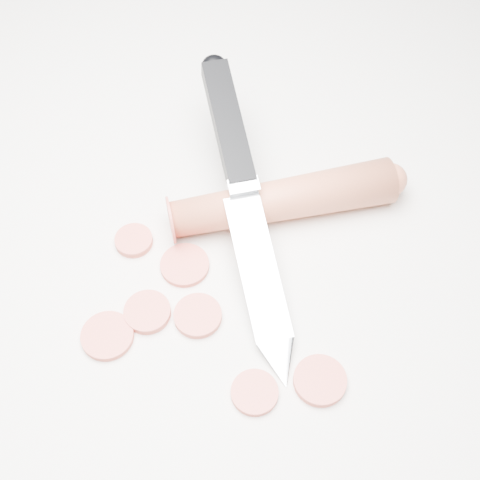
% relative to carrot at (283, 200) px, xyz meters
% --- Properties ---
extents(ground, '(2.40, 2.40, 0.00)m').
position_rel_carrot_xyz_m(ground, '(-0.03, -0.09, -0.02)').
color(ground, white).
rests_on(ground, ground).
extents(carrot, '(0.18, 0.14, 0.04)m').
position_rel_carrot_xyz_m(carrot, '(0.00, 0.00, 0.00)').
color(carrot, '#C15939').
rests_on(carrot, ground).
extents(carrot_slice_0, '(0.04, 0.04, 0.01)m').
position_rel_carrot_xyz_m(carrot_slice_0, '(-0.09, -0.16, -0.02)').
color(carrot_slice_0, '#D34E40').
rests_on(carrot_slice_0, ground).
extents(carrot_slice_1, '(0.04, 0.04, 0.01)m').
position_rel_carrot_xyz_m(carrot_slice_1, '(-0.07, -0.13, -0.02)').
color(carrot_slice_1, '#D34E40').
rests_on(carrot_slice_1, ground).
extents(carrot_slice_2, '(0.04, 0.04, 0.01)m').
position_rel_carrot_xyz_m(carrot_slice_2, '(-0.06, -0.08, -0.02)').
color(carrot_slice_2, '#D34E40').
rests_on(carrot_slice_2, ground).
extents(carrot_slice_3, '(0.04, 0.04, 0.01)m').
position_rel_carrot_xyz_m(carrot_slice_3, '(-0.03, -0.12, -0.02)').
color(carrot_slice_3, '#D34E40').
rests_on(carrot_slice_3, ground).
extents(carrot_slice_4, '(0.04, 0.04, 0.01)m').
position_rel_carrot_xyz_m(carrot_slice_4, '(0.08, -0.14, -0.02)').
color(carrot_slice_4, '#D34E40').
rests_on(carrot_slice_4, ground).
extents(carrot_slice_5, '(0.03, 0.03, 0.01)m').
position_rel_carrot_xyz_m(carrot_slice_5, '(-0.11, -0.07, -0.02)').
color(carrot_slice_5, '#D34E40').
rests_on(carrot_slice_5, ground).
extents(carrot_slice_6, '(0.04, 0.04, 0.01)m').
position_rel_carrot_xyz_m(carrot_slice_6, '(0.03, -0.16, -0.02)').
color(carrot_slice_6, '#D34E40').
rests_on(carrot_slice_6, ground).
extents(kitchen_knife, '(0.18, 0.26, 0.08)m').
position_rel_carrot_xyz_m(kitchen_knife, '(-0.02, -0.03, 0.02)').
color(kitchen_knife, '#B9BBC0').
rests_on(kitchen_knife, ground).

